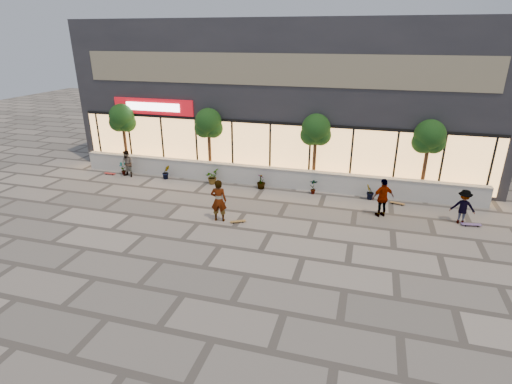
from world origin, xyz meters
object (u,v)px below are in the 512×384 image
(skater_right_far, at_px, (463,207))
(skateboard_right_near, at_px, (397,203))
(tree_west, at_px, (122,120))
(skater_left, at_px, (127,164))
(skater_center, at_px, (219,201))
(skateboard_left, at_px, (110,173))
(tree_mideast, at_px, (316,132))
(tree_east, at_px, (429,139))
(skateboard_right_far, at_px, (471,224))
(skater_right_near, at_px, (383,198))
(skateboard_center, at_px, (238,221))
(tree_midwest, at_px, (208,125))

(skater_right_far, xyz_separation_m, skateboard_right_near, (-2.54, 1.41, -0.71))
(tree_west, distance_m, skater_left, 2.88)
(skater_center, relative_size, skater_left, 1.23)
(tree_west, relative_size, skateboard_left, 5.62)
(tree_mideast, bearing_deg, skateboard_right_near, -19.07)
(tree_east, distance_m, skater_right_far, 3.90)
(tree_east, relative_size, skateboard_right_far, 4.64)
(skater_right_near, xyz_separation_m, skateboard_center, (-6.02, -2.46, -0.82))
(skateboard_right_far, bearing_deg, skateboard_left, 166.74)
(skateboard_left, bearing_deg, skater_center, -25.19)
(tree_east, distance_m, skateboard_center, 10.14)
(skater_right_near, distance_m, skater_right_far, 3.34)
(skater_center, bearing_deg, tree_midwest, -73.75)
(skater_right_far, bearing_deg, skateboard_right_near, -23.52)
(tree_midwest, xyz_separation_m, tree_east, (11.50, 0.00, 0.00))
(skater_left, relative_size, skater_right_far, 1.00)
(skater_left, height_order, skateboard_center, skater_left)
(tree_west, xyz_separation_m, skater_right_far, (18.38, -2.91, -2.21))
(skateboard_right_near, bearing_deg, tree_mideast, 173.62)
(tree_west, xyz_separation_m, skater_center, (8.16, -5.55, -2.03))
(tree_mideast, bearing_deg, skater_right_far, -22.89)
(skater_right_near, height_order, skateboard_left, skater_right_near)
(tree_east, relative_size, skater_right_far, 2.53)
(tree_east, height_order, skater_right_far, tree_east)
(skater_right_near, bearing_deg, skater_right_far, 153.18)
(tree_midwest, relative_size, skateboard_left, 5.62)
(skater_left, bearing_deg, tree_east, 14.77)
(tree_midwest, bearing_deg, skater_right_far, -12.71)
(tree_mideast, bearing_deg, skateboard_left, -172.73)
(skateboard_right_near, distance_m, skateboard_right_far, 3.36)
(tree_mideast, height_order, tree_east, same)
(skater_center, height_order, skater_right_near, skater_center)
(tree_mideast, height_order, skateboard_right_near, tree_mideast)
(tree_west, bearing_deg, skater_right_far, -8.98)
(skateboard_center, bearing_deg, skateboard_right_far, -14.45)
(tree_west, relative_size, skater_left, 2.53)
(skater_left, bearing_deg, skateboard_left, -172.08)
(skater_right_far, xyz_separation_m, skateboard_right_far, (0.41, -0.20, -0.69))
(skater_right_far, bearing_deg, tree_west, -3.57)
(skater_right_far, relative_size, skateboard_right_near, 2.16)
(tree_midwest, relative_size, skateboard_right_far, 4.64)
(tree_mideast, bearing_deg, tree_midwest, 180.00)
(skateboard_right_far, bearing_deg, skater_right_near, 171.42)
(skater_left, distance_m, skateboard_left, 1.47)
(skater_left, bearing_deg, skater_right_far, 4.76)
(tree_east, distance_m, skater_center, 10.63)
(skateboard_right_near, bearing_deg, skateboard_center, -136.56)
(tree_west, bearing_deg, skateboard_right_far, -9.39)
(tree_west, bearing_deg, skateboard_center, -31.59)
(skater_right_near, bearing_deg, tree_midwest, -48.07)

